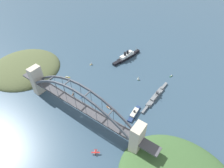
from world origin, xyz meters
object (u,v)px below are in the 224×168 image
at_px(small_boat_6, 82,96).
at_px(small_boat_0, 109,108).
at_px(naval_cruiser, 155,96).
at_px(harbor_arch_bridge, 80,104).
at_px(small_boat_5, 91,63).
at_px(small_boat_1, 73,94).
at_px(small_boat_4, 171,76).
at_px(harbor_ferry_steamer, 134,113).
at_px(small_boat_2, 138,78).
at_px(small_boat_3, 68,77).
at_px(seaplane_taxiing_near_bridge, 96,152).
at_px(ocean_liner, 127,56).

bearing_deg(small_boat_6, small_boat_0, 7.25).
distance_m(naval_cruiser, small_boat_0, 80.70).
relative_size(harbor_arch_bridge, small_boat_5, 30.78).
xyz_separation_m(small_boat_0, small_boat_1, (-69.32, -11.03, 0.26)).
xyz_separation_m(harbor_arch_bridge, small_boat_4, (73.54, 170.18, -26.43)).
height_order(harbor_ferry_steamer, small_boat_5, harbor_ferry_steamer).
relative_size(harbor_ferry_steamer, small_boat_5, 4.30).
relative_size(small_boat_0, small_boat_4, 1.41).
relative_size(harbor_arch_bridge, small_boat_6, 40.13).
distance_m(small_boat_2, small_boat_4, 64.38).
bearing_deg(small_boat_1, small_boat_0, 9.04).
height_order(harbor_arch_bridge, small_boat_3, harbor_arch_bridge).
bearing_deg(seaplane_taxiing_near_bridge, small_boat_0, 113.13).
xyz_separation_m(ocean_liner, small_boat_3, (-56.50, -118.10, -4.48)).
relative_size(small_boat_1, small_boat_5, 0.93).
distance_m(small_boat_0, small_boat_5, 122.78).
relative_size(harbor_ferry_steamer, seaplane_taxiing_near_bridge, 3.56).
xyz_separation_m(harbor_arch_bridge, small_boat_0, (24.90, 38.15, -26.58)).
distance_m(ocean_liner, small_boat_0, 143.03).
xyz_separation_m(small_boat_1, small_boat_3, (-39.33, 26.04, -0.09)).
bearing_deg(seaplane_taxiing_near_bridge, naval_cruiser, 82.45).
bearing_deg(small_boat_2, small_boat_4, 44.19).
relative_size(naval_cruiser, small_boat_0, 7.22).
bearing_deg(small_boat_0, small_boat_4, 69.78).
relative_size(small_boat_1, small_boat_4, 0.88).
height_order(small_boat_0, small_boat_3, small_boat_3).
height_order(small_boat_0, small_boat_5, small_boat_5).
bearing_deg(small_boat_6, small_boat_4, 53.88).
height_order(harbor_arch_bridge, harbor_ferry_steamer, harbor_arch_bridge).
bearing_deg(small_boat_2, harbor_arch_bridge, -102.34).
relative_size(harbor_arch_bridge, small_boat_4, 29.15).
relative_size(small_boat_3, small_boat_5, 1.09).
height_order(naval_cruiser, small_boat_4, naval_cruiser).
bearing_deg(small_boat_4, naval_cruiser, -89.86).
xyz_separation_m(small_boat_5, small_boat_6, (46.42, -79.20, -1.10)).
relative_size(harbor_arch_bridge, small_boat_0, 20.67).
relative_size(ocean_liner, naval_cruiser, 0.89).
distance_m(small_boat_2, small_boat_6, 108.89).
xyz_separation_m(seaplane_taxiing_near_bridge, small_boat_6, (-83.37, 65.29, 0.68)).
height_order(harbor_arch_bridge, naval_cruiser, harbor_arch_bridge).
distance_m(small_boat_1, small_boat_6, 17.36).
xyz_separation_m(harbor_ferry_steamer, small_boat_5, (-137.41, 60.68, 1.26)).
distance_m(ocean_liner, small_boat_1, 145.22).
height_order(naval_cruiser, small_boat_5, naval_cruiser).
bearing_deg(small_boat_5, small_boat_6, -59.63).
height_order(harbor_ferry_steamer, small_boat_1, harbor_ferry_steamer).
relative_size(harbor_ferry_steamer, small_boat_3, 3.93).
xyz_separation_m(naval_cruiser, harbor_ferry_steamer, (-10.42, -52.42, 0.04)).
relative_size(small_boat_0, small_boat_3, 1.36).
relative_size(seaplane_taxiing_near_bridge, small_boat_5, 1.21).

